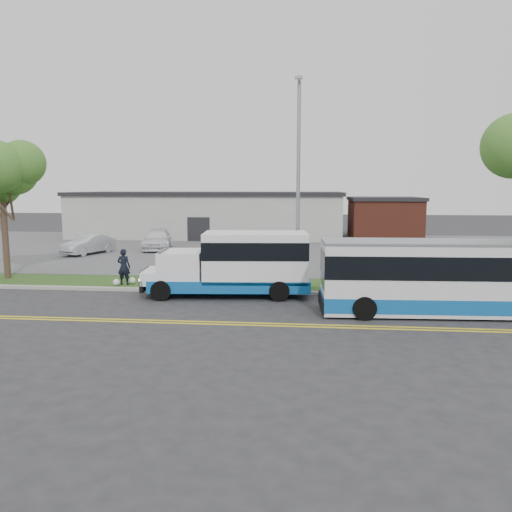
# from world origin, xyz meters

# --- Properties ---
(ground) EXTENTS (140.00, 140.00, 0.00)m
(ground) POSITION_xyz_m (0.00, 0.00, 0.00)
(ground) COLOR #28282B
(ground) RESTS_ON ground
(lane_line_north) EXTENTS (70.00, 0.12, 0.01)m
(lane_line_north) POSITION_xyz_m (0.00, -3.85, 0.01)
(lane_line_north) COLOR yellow
(lane_line_north) RESTS_ON ground
(lane_line_south) EXTENTS (70.00, 0.12, 0.01)m
(lane_line_south) POSITION_xyz_m (0.00, -4.15, 0.01)
(lane_line_south) COLOR yellow
(lane_line_south) RESTS_ON ground
(curb) EXTENTS (80.00, 0.30, 0.15)m
(curb) POSITION_xyz_m (0.00, 1.10, 0.07)
(curb) COLOR #9E9B93
(curb) RESTS_ON ground
(verge) EXTENTS (80.00, 3.30, 0.10)m
(verge) POSITION_xyz_m (0.00, 2.90, 0.05)
(verge) COLOR #224517
(verge) RESTS_ON ground
(parking_lot) EXTENTS (80.00, 25.00, 0.10)m
(parking_lot) POSITION_xyz_m (0.00, 17.00, 0.05)
(parking_lot) COLOR #4C4C4F
(parking_lot) RESTS_ON ground
(commercial_building) EXTENTS (25.40, 10.40, 4.35)m
(commercial_building) POSITION_xyz_m (-6.00, 27.00, 2.18)
(commercial_building) COLOR #9E9E99
(commercial_building) RESTS_ON ground
(brick_wing) EXTENTS (6.30, 7.30, 3.90)m
(brick_wing) POSITION_xyz_m (10.50, 26.00, 1.96)
(brick_wing) COLOR brown
(brick_wing) RESTS_ON ground
(tree_west) EXTENTS (4.40, 4.40, 6.91)m
(tree_west) POSITION_xyz_m (-12.00, 3.20, 5.12)
(tree_west) COLOR #362B1D
(tree_west) RESTS_ON verge
(streetlight_near) EXTENTS (0.35, 1.53, 9.50)m
(streetlight_near) POSITION_xyz_m (3.00, 2.73, 5.23)
(streetlight_near) COLOR gray
(streetlight_near) RESTS_ON verge
(shuttle_bus) EXTENTS (7.50, 2.98, 2.81)m
(shuttle_bus) POSITION_xyz_m (0.48, 0.66, 1.50)
(shuttle_bus) COLOR #0E559E
(shuttle_bus) RESTS_ON ground
(transit_bus) EXTENTS (10.11, 2.76, 2.78)m
(transit_bus) POSITION_xyz_m (9.00, -1.80, 1.41)
(transit_bus) COLOR silver
(transit_bus) RESTS_ON ground
(pedestrian) EXTENTS (0.65, 0.44, 1.75)m
(pedestrian) POSITION_xyz_m (-5.31, 2.04, 0.98)
(pedestrian) COLOR black
(pedestrian) RESTS_ON verge
(parked_car_a) EXTENTS (2.73, 4.36, 1.36)m
(parked_car_a) POSITION_xyz_m (-11.91, 12.75, 0.78)
(parked_car_a) COLOR #BABEC2
(parked_car_a) RESTS_ON parking_lot
(parked_car_b) EXTENTS (2.92, 5.23, 1.43)m
(parked_car_b) POSITION_xyz_m (-7.84, 15.89, 0.82)
(parked_car_b) COLOR white
(parked_car_b) RESTS_ON parking_lot
(grocery_bag_left) EXTENTS (0.32, 0.32, 0.32)m
(grocery_bag_left) POSITION_xyz_m (-5.61, 1.79, 0.26)
(grocery_bag_left) COLOR white
(grocery_bag_left) RESTS_ON verge
(grocery_bag_right) EXTENTS (0.32, 0.32, 0.32)m
(grocery_bag_right) POSITION_xyz_m (-5.01, 2.29, 0.26)
(grocery_bag_right) COLOR white
(grocery_bag_right) RESTS_ON verge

